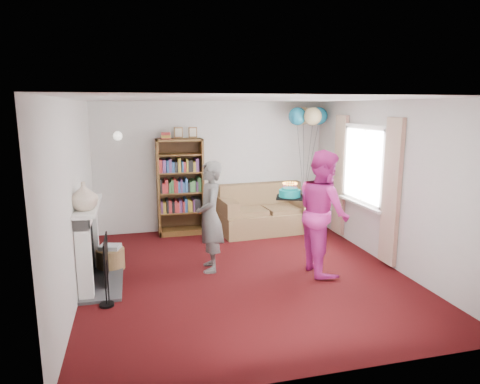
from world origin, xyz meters
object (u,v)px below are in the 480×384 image
object	(u,v)px
sofa	(263,214)
person_striped	(210,217)
person_magenta	(323,212)
bookcase	(180,187)
birthday_cake	(290,193)

from	to	relation	value
sofa	person_striped	xyz separation A→B (m)	(-1.37, -1.78, 0.48)
person_magenta	person_striped	bearing A→B (deg)	75.52
bookcase	birthday_cake	bearing A→B (deg)	-60.06
person_magenta	birthday_cake	distance (m)	0.56
bookcase	sofa	world-z (taller)	bookcase
person_striped	birthday_cake	xyz separation A→B (m)	(1.12, -0.31, 0.35)
person_magenta	bookcase	bearing A→B (deg)	37.77
person_striped	birthday_cake	bearing A→B (deg)	79.72
bookcase	sofa	xyz separation A→B (m)	(1.58, -0.23, -0.56)
bookcase	person_striped	world-z (taller)	bookcase
person_striped	person_magenta	xyz separation A→B (m)	(1.58, -0.46, 0.09)
birthday_cake	bookcase	bearing A→B (deg)	119.94
person_magenta	birthday_cake	bearing A→B (deg)	73.44
bookcase	person_magenta	xyz separation A→B (m)	(1.80, -2.47, 0.01)
sofa	birthday_cake	bearing A→B (deg)	-101.18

